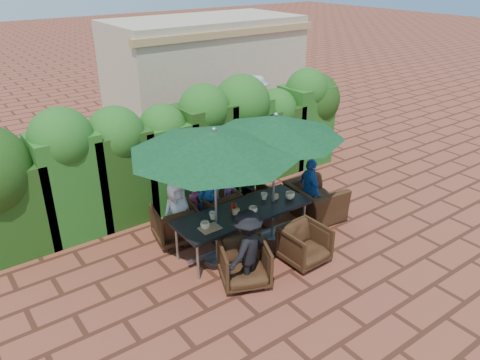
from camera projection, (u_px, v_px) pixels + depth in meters
ground at (250, 242)px, 8.79m from camera, size 80.00×80.00×0.00m
dining_table at (243, 215)px, 8.39m from camera, size 2.56×0.90×0.75m
umbrella_left at (214, 142)px, 7.38m from camera, size 2.81×2.81×2.46m
umbrella_right at (276, 126)px, 8.07m from camera, size 2.41×2.41×2.46m
chair_far_left at (175, 222)px, 8.72m from camera, size 0.88×0.85×0.79m
chair_far_mid at (217, 206)px, 9.28m from camera, size 0.79×0.74×0.77m
chair_far_right at (251, 199)px, 9.64m from camera, size 0.77×0.73×0.70m
chair_near_left at (244, 262)px, 7.56m from camera, size 0.98×0.95×0.78m
chair_near_right at (305, 243)px, 8.10m from camera, size 0.74×0.69×0.74m
chair_end_right at (315, 196)px, 9.50m from camera, size 0.82×1.15×0.94m
adult_far_left at (177, 212)px, 8.59m from camera, size 0.64×0.42×1.23m
adult_far_mid at (210, 195)px, 9.01m from camera, size 0.61×0.55×1.41m
adult_far_right at (252, 185)px, 9.63m from camera, size 0.63×0.42×1.23m
adult_near_left at (247, 249)px, 7.37m from camera, size 0.95×0.63×1.36m
adult_end_right at (310, 189)px, 9.37m from camera, size 0.57×0.84×1.30m
child_left at (195, 206)px, 9.14m from camera, size 0.33×0.27×0.90m
child_right at (230, 199)px, 9.45m from camera, size 0.38×0.35×0.86m
pedestrian_a at (201, 125)px, 12.19m from camera, size 1.81×1.29×1.83m
pedestrian_b at (218, 121)px, 12.89m from camera, size 0.83×0.58×1.58m
pedestrian_c at (256, 108)px, 13.44m from camera, size 1.23×1.25×1.88m
cup_a at (205, 225)px, 7.78m from camera, size 0.16×0.16×0.12m
cup_b at (213, 216)px, 8.07m from camera, size 0.14×0.14×0.13m
cup_c at (253, 210)px, 8.26m from camera, size 0.16×0.16×0.12m
cup_d at (264, 196)px, 8.74m from camera, size 0.13×0.13×0.12m
cup_e at (290, 195)px, 8.75m from camera, size 0.17×0.17×0.14m
ketchup_bottle at (232, 208)px, 8.29m from camera, size 0.04×0.04×0.17m
sauce_bottle at (236, 207)px, 8.30m from camera, size 0.04×0.04×0.17m
serving_tray at (210, 228)px, 7.80m from camera, size 0.35×0.25×0.02m
number_block_left at (236, 211)px, 8.24m from camera, size 0.12×0.06×0.10m
number_block_right at (275, 197)px, 8.75m from camera, size 0.12×0.06×0.10m
hedge_wall at (180, 141)px, 9.85m from camera, size 9.10×1.60×2.55m
building at (205, 69)px, 15.07m from camera, size 6.20×3.08×3.20m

